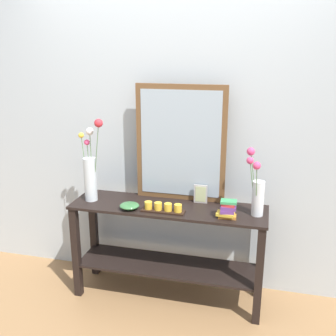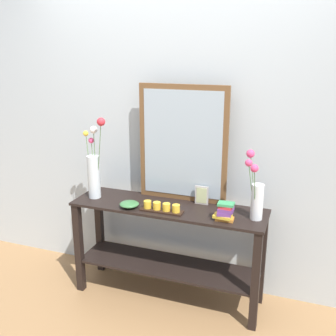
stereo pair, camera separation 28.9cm
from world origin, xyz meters
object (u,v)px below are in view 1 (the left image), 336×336
tall_vase_left (91,172)px  vase_right (257,191)px  decorative_bowl (129,206)px  mirror_leaning (181,144)px  picture_frame_small (201,194)px  candle_tray (163,208)px  book_stack (228,209)px  console_table (168,240)px

tall_vase_left → vase_right: tall_vase_left is taller
vase_right → decorative_bowl: (-0.91, -0.11, -0.16)m
mirror_leaning → picture_frame_small: bearing=-15.2°
mirror_leaning → picture_frame_small: 0.41m
picture_frame_small → decorative_bowl: bearing=-153.0°
mirror_leaning → candle_tray: (-0.06, -0.28, -0.42)m
mirror_leaning → decorative_bowl: 0.60m
decorative_bowl → book_stack: size_ratio=1.03×
mirror_leaning → tall_vase_left: mirror_leaning is taller
tall_vase_left → decorative_bowl: size_ratio=4.49×
vase_right → book_stack: bearing=-152.6°
book_stack → console_table: bearing=166.8°
tall_vase_left → picture_frame_small: size_ratio=4.55×
mirror_leaning → tall_vase_left: (-0.66, -0.20, -0.21)m
mirror_leaning → vase_right: mirror_leaning is taller
candle_tray → book_stack: 0.47m
vase_right → picture_frame_small: bearing=162.0°
mirror_leaning → book_stack: (0.40, -0.28, -0.38)m
tall_vase_left → decorative_bowl: (0.34, -0.10, -0.21)m
vase_right → picture_frame_small: (-0.42, 0.14, -0.11)m
console_table → decorative_bowl: decorative_bowl is taller
mirror_leaning → decorative_bowl: bearing=-137.0°
mirror_leaning → console_table: bearing=-107.4°
decorative_bowl → mirror_leaning: bearing=43.0°
picture_frame_small → book_stack: 0.33m
console_table → picture_frame_small: bearing=29.4°
console_table → tall_vase_left: 0.79m
tall_vase_left → book_stack: 1.08m
console_table → mirror_leaning: 0.75m
console_table → picture_frame_small: 0.44m
candle_tray → decorative_bowl: 0.25m
tall_vase_left → decorative_bowl: bearing=-16.0°
tall_vase_left → candle_tray: 0.64m
tall_vase_left → vase_right: (1.25, 0.01, -0.05)m
vase_right → candle_tray: 0.68m
vase_right → picture_frame_small: vase_right is taller
console_table → candle_tray: (-0.01, -0.11, 0.31)m
console_table → decorative_bowl: (-0.26, -0.12, 0.30)m
tall_vase_left → mirror_leaning: bearing=16.6°
console_table → picture_frame_small: (0.23, 0.13, 0.35)m
mirror_leaning → decorative_bowl: size_ratio=6.14×
decorative_bowl → book_stack: (0.72, 0.02, 0.04)m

